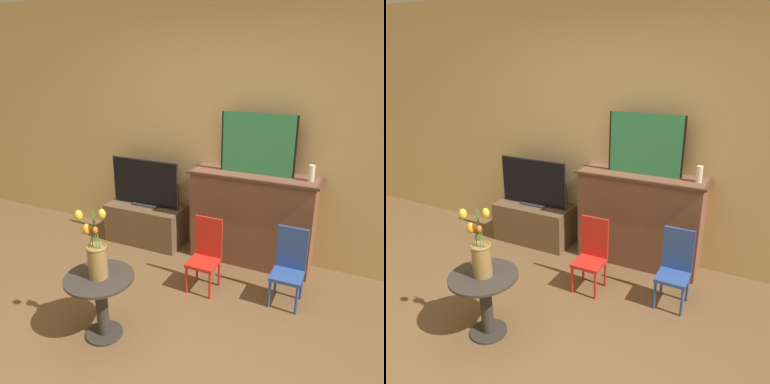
# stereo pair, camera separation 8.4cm
# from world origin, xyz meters

# --- Properties ---
(ground_plane) EXTENTS (14.00, 14.00, 0.00)m
(ground_plane) POSITION_xyz_m (0.00, 0.00, 0.00)
(ground_plane) COLOR brown
(wall_back) EXTENTS (8.00, 0.06, 2.70)m
(wall_back) POSITION_xyz_m (0.00, 2.13, 1.35)
(wall_back) COLOR tan
(wall_back) RESTS_ON ground
(fireplace_mantel) EXTENTS (1.30, 0.39, 0.98)m
(fireplace_mantel) POSITION_xyz_m (0.30, 1.93, 0.50)
(fireplace_mantel) COLOR brown
(fireplace_mantel) RESTS_ON ground
(painting) EXTENTS (0.74, 0.03, 0.59)m
(painting) POSITION_xyz_m (0.32, 1.93, 1.27)
(painting) COLOR black
(painting) RESTS_ON fireplace_mantel
(mantel_candle) EXTENTS (0.06, 0.06, 0.15)m
(mantel_candle) POSITION_xyz_m (0.84, 1.93, 1.05)
(mantel_candle) COLOR silver
(mantel_candle) RESTS_ON fireplace_mantel
(tv_stand) EXTENTS (0.90, 0.43, 0.45)m
(tv_stand) POSITION_xyz_m (-0.94, 1.87, 0.23)
(tv_stand) COLOR brown
(tv_stand) RESTS_ON ground
(tv_monitor) EXTENTS (0.84, 0.12, 0.55)m
(tv_monitor) POSITION_xyz_m (-0.94, 1.87, 0.72)
(tv_monitor) COLOR #2D2D2D
(tv_monitor) RESTS_ON tv_stand
(chair_red) EXTENTS (0.27, 0.27, 0.69)m
(chair_red) POSITION_xyz_m (0.06, 1.29, 0.36)
(chair_red) COLOR red
(chair_red) RESTS_ON ground
(chair_blue) EXTENTS (0.27, 0.27, 0.69)m
(chair_blue) POSITION_xyz_m (0.80, 1.40, 0.36)
(chair_blue) COLOR #2D4C99
(chair_blue) RESTS_ON ground
(side_table) EXTENTS (0.52, 0.52, 0.52)m
(side_table) POSITION_xyz_m (-0.39, 0.34, 0.34)
(side_table) COLOR #332D28
(side_table) RESTS_ON ground
(vase_tulips) EXTENTS (0.22, 0.17, 0.56)m
(vase_tulips) POSITION_xyz_m (-0.40, 0.33, 0.70)
(vase_tulips) COLOR olive
(vase_tulips) RESTS_ON side_table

